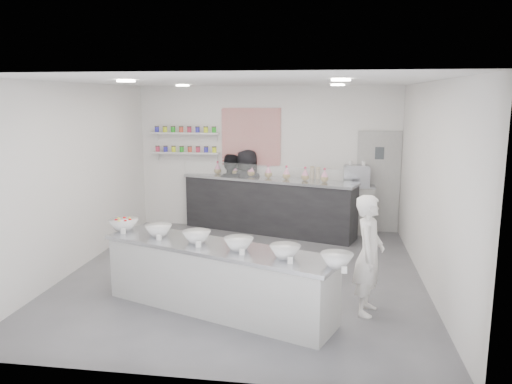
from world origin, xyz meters
TOP-DOWN VIEW (x-y plane):
  - floor at (0.00, 0.00)m, footprint 6.00×6.00m
  - ceiling at (0.00, 0.00)m, footprint 6.00×6.00m
  - back_wall at (0.00, 3.00)m, footprint 5.50×0.00m
  - left_wall at (-2.75, 0.00)m, footprint 0.00×6.00m
  - right_wall at (2.75, 0.00)m, footprint 0.00×6.00m
  - back_door at (2.30, 2.97)m, footprint 0.88×0.04m
  - pattern_panel at (-0.35, 2.98)m, footprint 1.25×0.03m
  - jar_shelf_lower at (-1.75, 2.90)m, footprint 1.45×0.22m
  - jar_shelf_upper at (-1.75, 2.90)m, footprint 1.45×0.22m
  - preserve_jars at (-1.75, 2.88)m, footprint 1.45×0.10m
  - downlight_0 at (-1.40, -1.00)m, footprint 0.24×0.24m
  - downlight_1 at (1.40, -1.00)m, footprint 0.24×0.24m
  - downlight_2 at (-1.40, 1.60)m, footprint 0.24×0.24m
  - downlight_3 at (1.40, 1.60)m, footprint 0.24×0.24m
  - prep_counter at (-0.12, -1.36)m, footprint 3.29×1.86m
  - back_bar at (0.06, 2.60)m, footprint 3.71×1.76m
  - sneeze_guard at (-0.03, 2.29)m, footprint 3.46×1.12m
  - espresso_ledge at (1.55, 2.78)m, footprint 1.35×0.43m
  - espresso_machine at (1.85, 2.78)m, footprint 0.52×0.36m
  - cup_stacks at (1.01, 2.78)m, footprint 0.24×0.24m
  - prep_bowls at (-0.12, -1.36)m, footprint 3.55×1.75m
  - label_cards at (0.07, -1.84)m, footprint 3.31×0.04m
  - cookie_bags at (0.06, 2.60)m, footprint 2.48×0.93m
  - woman_prep at (1.82, -1.15)m, footprint 0.49×0.64m
  - staff_left at (-0.80, 2.85)m, footprint 0.80×0.64m
  - staff_right at (-0.42, 2.85)m, footprint 0.96×0.77m

SIDE VIEW (x-z plane):
  - floor at x=0.00m, z-range 0.00..0.00m
  - prep_counter at x=-0.12m, z-range 0.00..0.89m
  - espresso_ledge at x=1.55m, z-range 0.00..1.00m
  - back_bar at x=0.06m, z-range 0.00..1.14m
  - woman_prep at x=1.82m, z-range 0.00..1.57m
  - staff_left at x=-0.80m, z-range 0.00..1.59m
  - staff_right at x=-0.42m, z-range 0.00..1.69m
  - label_cards at x=0.07m, z-range 0.89..0.96m
  - prep_bowls at x=-0.12m, z-range 0.89..1.04m
  - back_door at x=2.30m, z-range 0.00..2.10m
  - cup_stacks at x=1.01m, z-range 1.00..1.36m
  - espresso_machine at x=1.85m, z-range 1.00..1.40m
  - cookie_bags at x=0.06m, z-range 1.14..1.42m
  - sneeze_guard at x=-0.03m, z-range 1.14..1.45m
  - back_wall at x=0.00m, z-range -1.25..4.25m
  - left_wall at x=-2.75m, z-range -1.50..4.50m
  - right_wall at x=2.75m, z-range -1.50..4.50m
  - jar_shelf_lower at x=-1.75m, z-range 1.58..1.62m
  - preserve_jars at x=-1.75m, z-range 1.60..2.16m
  - pattern_panel at x=-0.35m, z-range 1.35..2.55m
  - jar_shelf_upper at x=-1.75m, z-range 2.00..2.04m
  - downlight_0 at x=-1.40m, z-range 2.97..2.99m
  - downlight_1 at x=1.40m, z-range 2.97..2.99m
  - downlight_2 at x=-1.40m, z-range 2.97..2.99m
  - downlight_3 at x=1.40m, z-range 2.97..2.99m
  - ceiling at x=0.00m, z-range 3.00..3.00m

